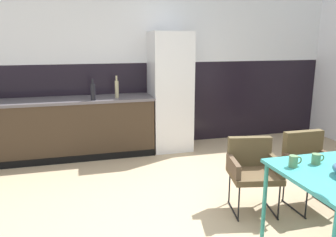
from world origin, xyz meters
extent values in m
plane|color=tan|center=(0.00, 0.00, 0.00)|extent=(8.50, 8.50, 0.00)
cube|color=black|center=(0.00, 2.79, 0.69)|extent=(6.54, 0.12, 1.38)
cube|color=white|center=(0.00, 2.79, 2.06)|extent=(6.54, 0.12, 1.38)
cube|color=#3B2D1E|center=(-1.61, 2.43, 0.43)|extent=(3.02, 0.60, 0.85)
cube|color=#5E585D|center=(-1.61, 2.43, 0.87)|extent=(3.05, 0.63, 0.04)
cube|color=black|center=(-1.61, 2.13, 0.05)|extent=(3.02, 0.01, 0.10)
cube|color=silver|center=(0.23, 2.43, 0.93)|extent=(0.62, 0.60, 1.87)
cylinder|color=teal|center=(0.32, -0.31, 0.36)|extent=(0.04, 0.04, 0.72)
cube|color=brown|center=(1.12, 0.08, 0.40)|extent=(0.48, 0.46, 0.06)
cube|color=brown|center=(1.12, 0.28, 0.61)|extent=(0.46, 0.08, 0.36)
cube|color=brown|center=(1.34, 0.08, 0.50)|extent=(0.05, 0.41, 0.14)
cube|color=brown|center=(0.90, 0.08, 0.50)|extent=(0.05, 0.41, 0.14)
cylinder|color=black|center=(0.92, -0.11, 0.18)|extent=(0.02, 0.02, 0.37)
cylinder|color=black|center=(1.32, 0.27, 0.18)|extent=(0.02, 0.02, 0.37)
cylinder|color=black|center=(0.92, 0.27, 0.18)|extent=(0.02, 0.02, 0.37)
cylinder|color=black|center=(1.32, 0.08, 0.01)|extent=(0.02, 0.41, 0.02)
cylinder|color=black|center=(0.92, 0.08, 0.01)|extent=(0.02, 0.41, 0.02)
cube|color=brown|center=(0.48, 0.17, 0.40)|extent=(0.56, 0.55, 0.06)
cube|color=brown|center=(0.52, 0.36, 0.59)|extent=(0.46, 0.17, 0.31)
cube|color=brown|center=(0.70, 0.12, 0.50)|extent=(0.13, 0.42, 0.14)
cube|color=brown|center=(0.27, 0.21, 0.50)|extent=(0.13, 0.42, 0.14)
cylinder|color=black|center=(0.64, -0.06, 0.19)|extent=(0.02, 0.02, 0.37)
cylinder|color=black|center=(0.25, 0.02, 0.19)|extent=(0.02, 0.02, 0.37)
cylinder|color=black|center=(0.72, 0.31, 0.19)|extent=(0.02, 0.02, 0.37)
cylinder|color=black|center=(0.33, 0.39, 0.19)|extent=(0.02, 0.02, 0.37)
cylinder|color=black|center=(0.68, 0.13, 0.01)|extent=(0.10, 0.41, 0.02)
cylinder|color=black|center=(0.29, 0.21, 0.01)|extent=(0.10, 0.41, 0.02)
cylinder|color=#5B8456|center=(0.43, -0.51, 0.79)|extent=(0.07, 0.07, 0.09)
torus|color=#5B8456|center=(0.48, -0.51, 0.80)|extent=(0.06, 0.01, 0.06)
cylinder|color=#5B8456|center=(0.65, -0.50, 0.79)|extent=(0.07, 0.07, 0.09)
torus|color=#5B8456|center=(0.70, -0.50, 0.79)|extent=(0.06, 0.01, 0.06)
cylinder|color=black|center=(-0.98, 2.21, 1.01)|extent=(0.07, 0.07, 0.24)
cylinder|color=black|center=(-0.98, 2.21, 1.16)|extent=(0.03, 0.03, 0.07)
cylinder|color=tan|center=(-0.62, 2.35, 1.02)|extent=(0.06, 0.06, 0.26)
cylinder|color=tan|center=(-0.62, 2.35, 1.18)|extent=(0.03, 0.03, 0.07)
camera|label=1|loc=(-1.21, -2.70, 1.74)|focal=36.18mm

